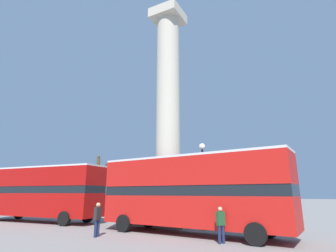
% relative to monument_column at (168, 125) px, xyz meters
% --- Properties ---
extents(ground_plane, '(200.00, 200.00, 0.00)m').
position_rel_monument_column_xyz_m(ground_plane, '(0.00, 0.00, -7.71)').
color(ground_plane, gray).
extents(monument_column, '(4.64, 4.64, 19.41)m').
position_rel_monument_column_xyz_m(monument_column, '(0.00, 0.00, 0.00)').
color(monument_column, '#BCB29E').
rests_on(monument_column, ground_plane).
extents(bus_a, '(11.18, 3.52, 4.35)m').
position_rel_monument_column_xyz_m(bus_a, '(-9.84, -3.73, -5.31)').
color(bus_a, '#A80F0C').
rests_on(bus_a, ground_plane).
extents(bus_b, '(11.36, 3.50, 4.37)m').
position_rel_monument_column_xyz_m(bus_b, '(3.62, -3.96, -5.30)').
color(bus_b, red).
rests_on(bus_b, ground_plane).
extents(equestrian_statue, '(3.40, 2.43, 6.25)m').
position_rel_monument_column_xyz_m(equestrian_statue, '(-10.31, 3.16, -5.91)').
color(equestrian_statue, '#BCB29E').
rests_on(equestrian_statue, ground_plane).
extents(street_lamp, '(0.42, 0.42, 5.56)m').
position_rel_monument_column_xyz_m(street_lamp, '(3.56, -1.66, -4.59)').
color(street_lamp, black).
rests_on(street_lamp, ground_plane).
extents(pedestrian_near_lamp, '(0.37, 0.46, 1.63)m').
position_rel_monument_column_xyz_m(pedestrian_near_lamp, '(5.91, -5.72, -6.81)').
color(pedestrian_near_lamp, '#192347').
rests_on(pedestrian_near_lamp, ground_plane).
extents(pedestrian_by_plinth, '(0.24, 0.48, 1.76)m').
position_rel_monument_column_xyz_m(pedestrian_by_plinth, '(-0.51, -7.04, -6.72)').
color(pedestrian_by_plinth, '#192347').
rests_on(pedestrian_by_plinth, ground_plane).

